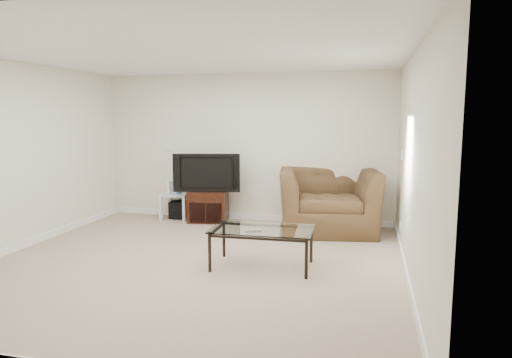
% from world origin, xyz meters
% --- Properties ---
extents(floor, '(5.00, 5.00, 0.00)m').
position_xyz_m(floor, '(0.00, 0.00, 0.00)').
color(floor, tan).
rests_on(floor, ground).
extents(ceiling, '(5.00, 5.00, 0.00)m').
position_xyz_m(ceiling, '(0.00, 0.00, 2.50)').
color(ceiling, white).
rests_on(ceiling, ground).
extents(wall_back, '(5.00, 0.02, 2.50)m').
position_xyz_m(wall_back, '(0.00, 2.50, 1.25)').
color(wall_back, silver).
rests_on(wall_back, ground).
extents(wall_left, '(0.02, 5.00, 2.50)m').
position_xyz_m(wall_left, '(-2.50, 0.00, 1.25)').
color(wall_left, silver).
rests_on(wall_left, ground).
extents(wall_right, '(0.02, 5.00, 2.50)m').
position_xyz_m(wall_right, '(2.50, 0.00, 1.25)').
color(wall_right, silver).
rests_on(wall_right, ground).
extents(plate_back, '(0.12, 0.02, 0.12)m').
position_xyz_m(plate_back, '(-1.40, 2.49, 1.25)').
color(plate_back, white).
rests_on(plate_back, wall_back).
extents(plate_right_switch, '(0.02, 0.09, 0.13)m').
position_xyz_m(plate_right_switch, '(2.49, 1.60, 1.25)').
color(plate_right_switch, white).
rests_on(plate_right_switch, wall_right).
extents(plate_right_outlet, '(0.02, 0.08, 0.12)m').
position_xyz_m(plate_right_outlet, '(2.49, 1.30, 0.30)').
color(plate_right_outlet, white).
rests_on(plate_right_outlet, wall_right).
extents(tv_stand, '(0.70, 0.53, 0.53)m').
position_xyz_m(tv_stand, '(-0.59, 2.19, 0.27)').
color(tv_stand, black).
rests_on(tv_stand, floor).
extents(dvd_player, '(0.40, 0.31, 0.05)m').
position_xyz_m(dvd_player, '(-0.58, 2.15, 0.44)').
color(dvd_player, black).
rests_on(dvd_player, tv_stand).
extents(television, '(1.05, 0.43, 0.64)m').
position_xyz_m(television, '(-0.58, 2.16, 0.85)').
color(television, black).
rests_on(television, tv_stand).
extents(side_table, '(0.49, 0.49, 0.45)m').
position_xyz_m(side_table, '(-1.20, 2.28, 0.23)').
color(side_table, '#C9EDF9').
rests_on(side_table, floor).
extents(subwoofer, '(0.32, 0.32, 0.29)m').
position_xyz_m(subwoofer, '(-1.17, 2.30, 0.16)').
color(subwoofer, black).
rests_on(subwoofer, floor).
extents(game_console, '(0.05, 0.15, 0.21)m').
position_xyz_m(game_console, '(-1.31, 2.26, 0.55)').
color(game_console, white).
rests_on(game_console, side_table).
extents(game_case, '(0.05, 0.13, 0.18)m').
position_xyz_m(game_case, '(-1.14, 2.26, 0.54)').
color(game_case, '#337FCC').
rests_on(game_case, side_table).
extents(recliner, '(1.63, 1.20, 1.30)m').
position_xyz_m(recliner, '(1.45, 2.05, 0.65)').
color(recliner, '#4E3D1F').
rests_on(recliner, floor).
extents(coffee_table, '(1.22, 0.71, 0.47)m').
position_xyz_m(coffee_table, '(0.85, 0.09, 0.23)').
color(coffee_table, black).
rests_on(coffee_table, floor).
extents(remote, '(0.19, 0.13, 0.02)m').
position_xyz_m(remote, '(0.78, -0.06, 0.48)').
color(remote, '#B2B2B7').
rests_on(remote, coffee_table).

